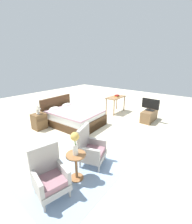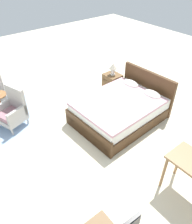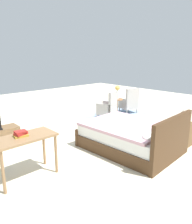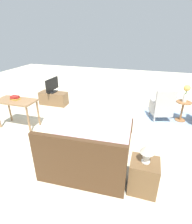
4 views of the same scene
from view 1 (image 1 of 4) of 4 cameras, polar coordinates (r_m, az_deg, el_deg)
name	(u,v)px [view 1 (image 1 of 4)]	position (r m, az deg, el deg)	size (l,w,h in m)	color
ground_plane	(97,131)	(5.33, 0.48, -7.16)	(16.00, 16.00, 0.00)	beige
floor_rug	(75,177)	(3.48, -7.82, -23.31)	(2.10, 1.50, 0.01)	#8EA8C6
bed	(73,117)	(5.84, -8.73, -1.82)	(1.60, 2.12, 0.96)	#472D19
armchair_by_window_left	(50,176)	(3.01, -17.29, -22.37)	(0.65, 0.65, 0.92)	#ADA8A3
armchair_by_window_right	(90,149)	(3.60, -2.19, -13.95)	(0.68, 0.68, 0.92)	#ADA8A3
side_table	(76,163)	(3.22, -7.58, -18.85)	(0.40, 0.40, 0.58)	#936038
flower_vase	(75,141)	(2.94, -8.00, -10.95)	(0.17, 0.17, 0.48)	silver
nightstand	(39,121)	(5.76, -20.83, -3.32)	(0.44, 0.41, 0.56)	brown
table_lamp	(37,108)	(5.61, -21.41, 1.40)	(0.22, 0.22, 0.33)	silver
tv_stand	(149,116)	(6.48, 19.55, -1.32)	(0.96, 0.40, 0.45)	brown
tv_flatscreen	(150,105)	(6.35, 20.01, 2.68)	(0.22, 0.69, 0.48)	black
vanity_desk	(116,99)	(7.11, 7.52, 4.87)	(1.04, 0.52, 0.76)	#8E6B47
book_stack	(117,96)	(7.08, 7.98, 6.12)	(0.25, 0.20, 0.10)	#B79333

